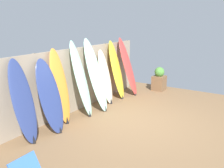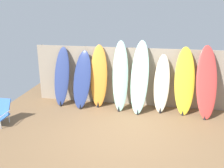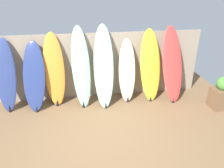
{
  "view_description": "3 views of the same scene",
  "coord_description": "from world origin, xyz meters",
  "px_view_note": "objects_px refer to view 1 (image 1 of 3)",
  "views": [
    {
      "loc": [
        -5.29,
        -2.57,
        2.56
      ],
      "look_at": [
        -0.46,
        0.54,
        1.06
      ],
      "focal_mm": 40.0,
      "sensor_mm": 36.0,
      "label": 1
    },
    {
      "loc": [
        0.72,
        -5.36,
        3.07
      ],
      "look_at": [
        -0.36,
        0.59,
        1.1
      ],
      "focal_mm": 40.0,
      "sensor_mm": 36.0,
      "label": 2
    },
    {
      "loc": [
        -0.33,
        -3.64,
        2.96
      ],
      "look_at": [
        0.34,
        0.58,
        0.98
      ],
      "focal_mm": 35.0,
      "sensor_mm": 36.0,
      "label": 3
    }
  ],
  "objects_px": {
    "surfboard_cream_5": "(105,77)",
    "surfboard_orange_2": "(60,87)",
    "surfboard_navy_1": "(50,96)",
    "surfboard_yellow_6": "(117,70)",
    "surfboard_seafoam_4": "(96,75)",
    "surfboard_navy_0": "(23,102)",
    "surfboard_seafoam_3": "(81,79)",
    "planter_box": "(159,80)",
    "surfboard_red_7": "(128,67)"
  },
  "relations": [
    {
      "from": "surfboard_seafoam_3",
      "to": "surfboard_orange_2",
      "type": "bearing_deg",
      "value": 170.69
    },
    {
      "from": "surfboard_navy_0",
      "to": "surfboard_cream_5",
      "type": "bearing_deg",
      "value": -0.14
    },
    {
      "from": "surfboard_seafoam_3",
      "to": "surfboard_seafoam_4",
      "type": "xyz_separation_m",
      "value": [
        0.57,
        -0.06,
        0.01
      ]
    },
    {
      "from": "surfboard_yellow_6",
      "to": "surfboard_red_7",
      "type": "distance_m",
      "value": 0.59
    },
    {
      "from": "surfboard_orange_2",
      "to": "surfboard_yellow_6",
      "type": "relative_size",
      "value": 0.99
    },
    {
      "from": "surfboard_seafoam_3",
      "to": "surfboard_seafoam_4",
      "type": "distance_m",
      "value": 0.58
    },
    {
      "from": "surfboard_seafoam_4",
      "to": "surfboard_cream_5",
      "type": "height_order",
      "value": "surfboard_seafoam_4"
    },
    {
      "from": "surfboard_navy_0",
      "to": "surfboard_cream_5",
      "type": "height_order",
      "value": "surfboard_navy_0"
    },
    {
      "from": "surfboard_navy_1",
      "to": "planter_box",
      "type": "distance_m",
      "value": 4.76
    },
    {
      "from": "surfboard_yellow_6",
      "to": "planter_box",
      "type": "bearing_deg",
      "value": -26.54
    },
    {
      "from": "surfboard_cream_5",
      "to": "surfboard_seafoam_4",
      "type": "bearing_deg",
      "value": -171.28
    },
    {
      "from": "surfboard_orange_2",
      "to": "planter_box",
      "type": "height_order",
      "value": "surfboard_orange_2"
    },
    {
      "from": "surfboard_seafoam_3",
      "to": "surfboard_cream_5",
      "type": "height_order",
      "value": "surfboard_seafoam_3"
    },
    {
      "from": "surfboard_navy_0",
      "to": "surfboard_navy_1",
      "type": "distance_m",
      "value": 0.68
    },
    {
      "from": "surfboard_navy_0",
      "to": "surfboard_seafoam_3",
      "type": "distance_m",
      "value": 1.85
    },
    {
      "from": "surfboard_cream_5",
      "to": "planter_box",
      "type": "relative_size",
      "value": 1.94
    },
    {
      "from": "surfboard_yellow_6",
      "to": "planter_box",
      "type": "relative_size",
      "value": 2.21
    },
    {
      "from": "surfboard_orange_2",
      "to": "surfboard_red_7",
      "type": "bearing_deg",
      "value": -3.57
    },
    {
      "from": "surfboard_navy_0",
      "to": "surfboard_navy_1",
      "type": "xyz_separation_m",
      "value": [
        0.67,
        -0.08,
        -0.04
      ]
    },
    {
      "from": "surfboard_red_7",
      "to": "surfboard_navy_1",
      "type": "bearing_deg",
      "value": 179.24
    },
    {
      "from": "surfboard_seafoam_3",
      "to": "surfboard_red_7",
      "type": "bearing_deg",
      "value": -1.94
    },
    {
      "from": "surfboard_red_7",
      "to": "planter_box",
      "type": "xyz_separation_m",
      "value": [
        1.09,
        -0.73,
        -0.59
      ]
    },
    {
      "from": "surfboard_cream_5",
      "to": "planter_box",
      "type": "xyz_separation_m",
      "value": [
        2.29,
        -0.84,
        -0.43
      ]
    },
    {
      "from": "surfboard_navy_0",
      "to": "planter_box",
      "type": "relative_size",
      "value": 2.08
    },
    {
      "from": "surfboard_navy_1",
      "to": "planter_box",
      "type": "relative_size",
      "value": 1.98
    },
    {
      "from": "surfboard_navy_1",
      "to": "surfboard_yellow_6",
      "type": "bearing_deg",
      "value": 1.07
    },
    {
      "from": "surfboard_orange_2",
      "to": "surfboard_seafoam_3",
      "type": "bearing_deg",
      "value": -9.31
    },
    {
      "from": "surfboard_seafoam_4",
      "to": "surfboard_red_7",
      "type": "distance_m",
      "value": 1.84
    },
    {
      "from": "surfboard_orange_2",
      "to": "surfboard_yellow_6",
      "type": "xyz_separation_m",
      "value": [
        2.52,
        -0.09,
        0.01
      ]
    },
    {
      "from": "surfboard_navy_0",
      "to": "surfboard_orange_2",
      "type": "bearing_deg",
      "value": 3.37
    },
    {
      "from": "surfboard_seafoam_3",
      "to": "planter_box",
      "type": "bearing_deg",
      "value": -13.0
    },
    {
      "from": "surfboard_navy_0",
      "to": "planter_box",
      "type": "xyz_separation_m",
      "value": [
        5.35,
        -0.85,
        -0.49
      ]
    },
    {
      "from": "surfboard_seafoam_4",
      "to": "planter_box",
      "type": "height_order",
      "value": "surfboard_seafoam_4"
    },
    {
      "from": "surfboard_orange_2",
      "to": "surfboard_cream_5",
      "type": "xyz_separation_m",
      "value": [
        1.89,
        -0.08,
        -0.11
      ]
    },
    {
      "from": "surfboard_navy_1",
      "to": "surfboard_yellow_6",
      "type": "distance_m",
      "value": 3.01
    },
    {
      "from": "surfboard_orange_2",
      "to": "surfboard_seafoam_3",
      "type": "distance_m",
      "value": 0.69
    },
    {
      "from": "surfboard_navy_0",
      "to": "surfboard_seafoam_3",
      "type": "relative_size",
      "value": 0.88
    },
    {
      "from": "surfboard_cream_5",
      "to": "planter_box",
      "type": "height_order",
      "value": "surfboard_cream_5"
    },
    {
      "from": "surfboard_cream_5",
      "to": "surfboard_navy_1",
      "type": "bearing_deg",
      "value": -178.32
    },
    {
      "from": "surfboard_seafoam_4",
      "to": "surfboard_red_7",
      "type": "bearing_deg",
      "value": -0.6
    },
    {
      "from": "surfboard_seafoam_4",
      "to": "surfboard_navy_0",
      "type": "bearing_deg",
      "value": 177.51
    },
    {
      "from": "surfboard_red_7",
      "to": "surfboard_cream_5",
      "type": "bearing_deg",
      "value": 174.46
    },
    {
      "from": "surfboard_navy_1",
      "to": "surfboard_red_7",
      "type": "xyz_separation_m",
      "value": [
        3.58,
        -0.05,
        0.14
      ]
    },
    {
      "from": "surfboard_navy_1",
      "to": "surfboard_seafoam_3",
      "type": "xyz_separation_m",
      "value": [
        1.17,
        0.03,
        0.16
      ]
    },
    {
      "from": "surfboard_cream_5",
      "to": "surfboard_yellow_6",
      "type": "bearing_deg",
      "value": -1.24
    },
    {
      "from": "surfboard_orange_2",
      "to": "surfboard_seafoam_3",
      "type": "xyz_separation_m",
      "value": [
        0.68,
        -0.11,
        0.07
      ]
    },
    {
      "from": "surfboard_orange_2",
      "to": "surfboard_seafoam_4",
      "type": "xyz_separation_m",
      "value": [
        1.25,
        -0.17,
        0.08
      ]
    },
    {
      "from": "surfboard_orange_2",
      "to": "surfboard_red_7",
      "type": "height_order",
      "value": "surfboard_red_7"
    },
    {
      "from": "surfboard_cream_5",
      "to": "surfboard_orange_2",
      "type": "bearing_deg",
      "value": 177.69
    },
    {
      "from": "surfboard_seafoam_4",
      "to": "surfboard_cream_5",
      "type": "xyz_separation_m",
      "value": [
        0.64,
        0.1,
        -0.19
      ]
    }
  ]
}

